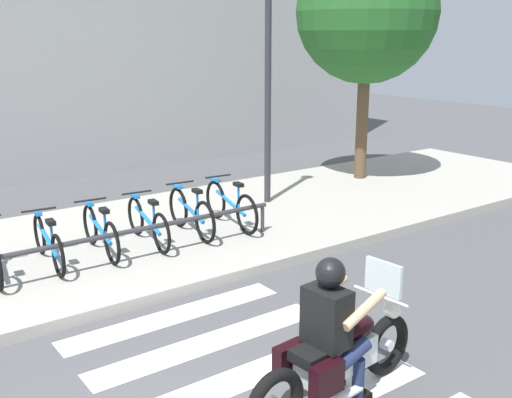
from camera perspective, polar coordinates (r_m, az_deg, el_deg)
name	(u,v)px	position (r m, az deg, el deg)	size (l,w,h in m)	color
sidewalk	(8,267)	(9.32, -22.22, -5.90)	(24.00, 4.40, 0.15)	#A8A399
crosswalk_stripe_3	(252,374)	(6.24, -0.35, -16.10)	(2.80, 0.40, 0.01)	white
crosswalk_stripe_4	(210,342)	(6.82, -4.38, -13.24)	(2.80, 0.40, 0.01)	white
crosswalk_stripe_5	(174,316)	(7.45, -7.68, -10.79)	(2.80, 0.40, 0.01)	white
motorcycle	(338,357)	(5.67, 7.65, -14.48)	(2.12, 0.69, 1.21)	black
rider	(333,323)	(5.45, 7.21, -11.42)	(0.66, 0.58, 1.43)	black
bicycle_2	(48,242)	(8.86, -18.91, -3.86)	(0.48, 1.65, 0.72)	black
bicycle_3	(100,231)	(9.08, -14.39, -2.97)	(0.48, 1.62, 0.75)	black
bicycle_4	(148,222)	(9.37, -10.11, -2.17)	(0.48, 1.65, 0.74)	black
bicycle_5	(191,213)	(9.69, -6.12, -1.30)	(0.48, 1.63, 0.80)	black
bicycle_6	(230,205)	(10.07, -2.41, -0.59)	(0.48, 1.72, 0.80)	black
bike_rack	(116,236)	(8.57, -13.03, -3.41)	(5.13, 0.07, 0.49)	#333338
street_lamp	(268,67)	(11.25, 1.13, 12.24)	(0.28, 0.28, 4.42)	#2D2D33
tree_near_rack	(367,12)	(13.47, 10.37, 16.85)	(2.99, 2.99, 5.21)	brown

